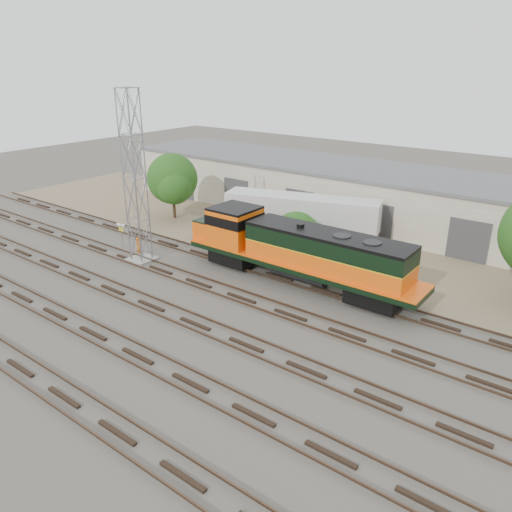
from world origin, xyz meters
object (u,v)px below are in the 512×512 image
Objects in this scene: worker at (138,247)px; semi_trailer at (305,214)px; locomotive at (296,250)px; signal_tower at (135,181)px.

semi_trailer reaches higher than worker.
semi_trailer is (9.01, 11.22, 1.80)m from worker.
locomotive is 8.83m from semi_trailer.
signal_tower reaches higher than semi_trailer.
worker is (-13.16, -3.42, -1.71)m from locomotive.
locomotive is 11.34× the size of worker.
locomotive reaches higher than semi_trailer.
semi_trailer is at bearing 118.08° from locomotive.
worker is 14.50m from semi_trailer.
locomotive is at bearing -161.64° from worker.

